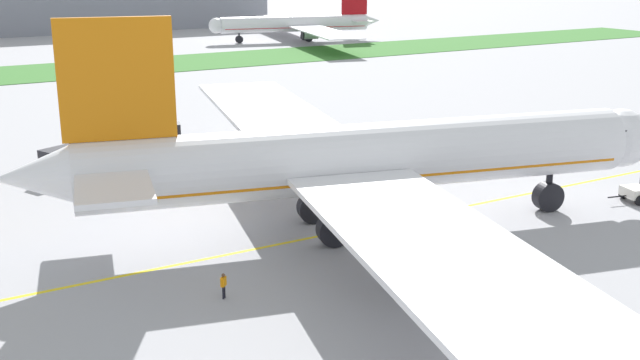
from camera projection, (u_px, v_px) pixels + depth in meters
ground_plane at (358, 237)px, 58.74m from camera, size 600.00×600.00×0.00m
apron_taxi_line at (347, 230)px, 60.05m from camera, size 280.00×0.36×0.01m
grass_median_strip at (56, 71)px, 142.72m from camera, size 320.00×24.00×0.10m
airliner_foreground at (356, 160)px, 58.58m from camera, size 50.47×81.30×16.53m
ground_crew_wingwalker_port at (425, 194)px, 65.84m from camera, size 0.54×0.37×1.62m
ground_crew_marshaller_front at (223, 283)px, 47.88m from camera, size 0.48×0.48×1.66m
ground_crew_wingwalker_starboard at (481, 226)px, 58.11m from camera, size 0.51×0.38×1.57m
service_truck_baggage_loader at (152, 131)px, 87.43m from camera, size 6.47×3.72×2.69m
service_truck_fuel_bowser at (70, 159)px, 75.03m from camera, size 6.16×4.27×2.85m
parked_airliner_far_centre at (298, 24)px, 192.39m from camera, size 42.88×70.22×12.47m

